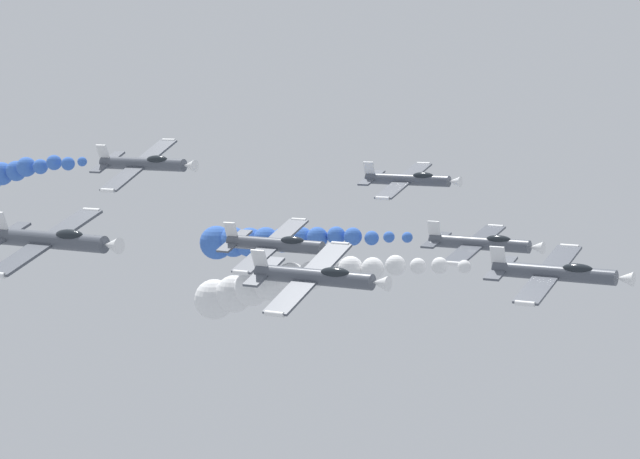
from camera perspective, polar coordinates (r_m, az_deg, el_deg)
name	(u,v)px	position (r m, az deg, el deg)	size (l,w,h in m)	color
airplane_lead	(556,273)	(85.37, 11.26, -2.05)	(9.17, 10.35, 3.50)	#474C56
smoke_trail_lead	(270,286)	(97.04, -2.41, -2.73)	(3.44, 25.19, 6.81)	white
airplane_left_inner	(481,243)	(100.93, 7.74, -0.66)	(9.37, 10.35, 3.14)	#474C56
smoke_trail_left_inner	(261,241)	(110.76, -2.84, -0.55)	(3.70, 21.74, 3.77)	blue
airplane_right_inner	(316,277)	(79.72, -0.20, -2.28)	(8.92, 10.35, 4.11)	#474C56
airplane_left_outer	(277,244)	(96.18, -2.09, -0.72)	(9.03, 10.35, 3.84)	#474C56
airplane_right_outer	(409,180)	(116.81, 4.29, 2.40)	(9.19, 10.35, 3.46)	#474C56
airplane_trailing	(52,240)	(77.10, -12.72, -0.49)	(9.08, 10.35, 3.67)	#474C56
airplane_high_slot	(144,164)	(104.30, -8.44, 3.14)	(8.78, 10.35, 4.44)	#474C56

